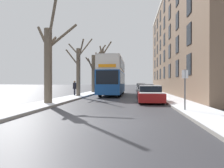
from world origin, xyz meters
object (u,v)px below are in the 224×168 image
at_px(parked_car_1, 146,91).
at_px(street_sign_post, 185,88).
at_px(parked_car_0, 150,94).
at_px(parked_car_3, 142,89).
at_px(bare_tree_left_1, 78,68).
at_px(double_decker_bus, 113,75).
at_px(bare_tree_left_3, 102,68).
at_px(bare_tree_left_0, 49,60).
at_px(pedestrian_left_sidewalk, 75,88).
at_px(parked_car_2, 144,90).
at_px(bare_tree_left_2, 94,72).
at_px(parked_car_4, 141,87).

xyz_separation_m(parked_car_1, street_sign_post, (1.40, -12.21, 0.65)).
distance_m(parked_car_0, parked_car_3, 17.15).
xyz_separation_m(bare_tree_left_1, double_decker_bus, (3.30, 4.43, -0.62)).
bearing_deg(bare_tree_left_3, bare_tree_left_0, -90.32).
xyz_separation_m(pedestrian_left_sidewalk, street_sign_post, (9.41, -12.55, 0.33)).
height_order(bare_tree_left_0, street_sign_post, bare_tree_left_0).
bearing_deg(double_decker_bus, parked_car_1, -41.77).
xyz_separation_m(parked_car_3, street_sign_post, (1.40, -22.87, 0.66)).
distance_m(bare_tree_left_1, parked_car_2, 9.69).
distance_m(bare_tree_left_1, parked_car_0, 9.48).
xyz_separation_m(double_decker_bus, parked_car_3, (3.94, 7.14, -1.90)).
xyz_separation_m(double_decker_bus, pedestrian_left_sidewalk, (-4.07, -3.18, -1.56)).
bearing_deg(parked_car_3, bare_tree_left_0, -110.27).
height_order(bare_tree_left_2, parked_car_0, bare_tree_left_2).
height_order(bare_tree_left_3, double_decker_bus, bare_tree_left_3).
bearing_deg(bare_tree_left_1, parked_car_2, 39.30).
distance_m(bare_tree_left_3, parked_car_0, 23.71).
distance_m(bare_tree_left_1, parked_car_1, 7.71).
xyz_separation_m(parked_car_0, parked_car_1, (0.00, 6.49, 0.03)).
bearing_deg(parked_car_0, parked_car_1, 90.00).
relative_size(bare_tree_left_0, parked_car_2, 1.86).
relative_size(bare_tree_left_1, parked_car_0, 1.49).
bearing_deg(pedestrian_left_sidewalk, parked_car_2, -74.18).
bearing_deg(street_sign_post, bare_tree_left_2, 112.93).
height_order(bare_tree_left_2, double_decker_bus, bare_tree_left_2).
relative_size(parked_car_4, pedestrian_left_sidewalk, 2.51).
bearing_deg(parked_car_4, bare_tree_left_0, -105.55).
bearing_deg(pedestrian_left_sidewalk, parked_car_1, -106.87).
xyz_separation_m(bare_tree_left_3, parked_car_4, (7.13, 1.28, -3.58)).
bearing_deg(parked_car_2, bare_tree_left_0, -117.39).
height_order(parked_car_4, pedestrian_left_sidewalk, pedestrian_left_sidewalk).
xyz_separation_m(bare_tree_left_1, parked_car_3, (7.24, 11.57, -2.52)).
relative_size(double_decker_bus, parked_car_2, 2.98).
bearing_deg(parked_car_3, double_decker_bus, -118.87).
height_order(parked_car_1, pedestrian_left_sidewalk, pedestrian_left_sidewalk).
bearing_deg(bare_tree_left_0, bare_tree_left_3, 89.68).
bearing_deg(bare_tree_left_2, bare_tree_left_1, -89.43).
height_order(bare_tree_left_1, parked_car_1, bare_tree_left_1).
bearing_deg(double_decker_bus, bare_tree_left_3, 104.53).
bearing_deg(parked_car_3, bare_tree_left_2, -163.11).
bearing_deg(street_sign_post, parked_car_2, 94.65).
xyz_separation_m(bare_tree_left_3, double_decker_bus, (3.19, -12.31, -1.72)).
bearing_deg(parked_car_3, parked_car_1, -90.00).
bearing_deg(parked_car_1, street_sign_post, -83.46).
bearing_deg(parked_car_2, parked_car_0, -90.00).
relative_size(bare_tree_left_2, pedestrian_left_sidewalk, 4.10).
height_order(bare_tree_left_1, pedestrian_left_sidewalk, bare_tree_left_1).
bearing_deg(parked_car_4, bare_tree_left_1, -111.89).
bearing_deg(bare_tree_left_2, street_sign_post, -67.07).
relative_size(bare_tree_left_1, parked_car_1, 1.56).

